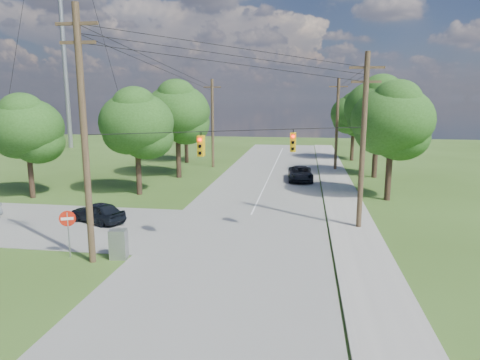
% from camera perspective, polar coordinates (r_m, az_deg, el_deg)
% --- Properties ---
extents(ground, '(140.00, 140.00, 0.00)m').
position_cam_1_polar(ground, '(20.45, -7.81, -11.87)').
color(ground, '#334E1A').
rests_on(ground, ground).
extents(main_road, '(10.00, 100.00, 0.03)m').
position_cam_1_polar(main_road, '(24.61, 0.03, -7.75)').
color(main_road, gray).
rests_on(main_road, ground).
extents(sidewalk_east, '(2.60, 100.00, 0.12)m').
position_cam_1_polar(sidewalk_east, '(24.55, 15.84, -8.12)').
color(sidewalk_east, '#A7A39D').
rests_on(sidewalk_east, ground).
extents(pole_sw, '(2.00, 0.32, 12.00)m').
position_cam_1_polar(pole_sw, '(21.11, -20.07, 5.75)').
color(pole_sw, brown).
rests_on(pole_sw, ground).
extents(pole_ne, '(2.00, 0.32, 10.50)m').
position_cam_1_polar(pole_ne, '(26.39, 16.09, 5.21)').
color(pole_ne, brown).
rests_on(pole_ne, ground).
extents(pole_north_e, '(2.00, 0.32, 10.00)m').
position_cam_1_polar(pole_north_e, '(48.26, 12.80, 7.33)').
color(pole_north_e, brown).
rests_on(pole_north_e, ground).
extents(pole_north_w, '(2.00, 0.32, 10.00)m').
position_cam_1_polar(pole_north_w, '(49.27, -3.68, 7.64)').
color(pole_north_w, brown).
rests_on(pole_north_w, ground).
extents(power_lines, '(13.93, 29.62, 4.93)m').
position_cam_1_polar(power_lines, '(29.90, 1.00, 13.31)').
color(power_lines, black).
rests_on(power_lines, ground).
extents(traffic_signals, '(4.91, 3.27, 1.05)m').
position_cam_1_polar(traffic_signals, '(22.80, 1.20, 4.89)').
color(traffic_signals, '#E6AF0D').
rests_on(traffic_signals, ground).
extents(radio_mast, '(0.70, 0.70, 45.00)m').
position_cam_1_polar(radio_mast, '(75.66, -22.86, 21.19)').
color(radio_mast, gray).
rests_on(radio_mast, ground).
extents(tree_w_near, '(6.00, 6.00, 8.40)m').
position_cam_1_polar(tree_w_near, '(35.77, -13.64, 7.43)').
color(tree_w_near, '#442F22').
rests_on(tree_w_near, ground).
extents(tree_w_mid, '(6.40, 6.40, 9.22)m').
position_cam_1_polar(tree_w_mid, '(42.94, -8.36, 9.01)').
color(tree_w_mid, '#442F22').
rests_on(tree_w_mid, ground).
extents(tree_w_far, '(6.00, 6.00, 8.73)m').
position_cam_1_polar(tree_w_far, '(53.11, -7.27, 9.01)').
color(tree_w_far, '#442F22').
rests_on(tree_w_far, ground).
extents(tree_e_near, '(6.20, 6.20, 8.81)m').
position_cam_1_polar(tree_e_near, '(34.71, 19.63, 7.56)').
color(tree_e_near, '#442F22').
rests_on(tree_e_near, ground).
extents(tree_e_mid, '(6.60, 6.60, 9.64)m').
position_cam_1_polar(tree_e_mid, '(44.62, 17.93, 9.10)').
color(tree_e_mid, '#442F22').
rests_on(tree_e_mid, ground).
extents(tree_e_far, '(5.80, 5.80, 8.32)m').
position_cam_1_polar(tree_e_far, '(56.41, 14.94, 8.51)').
color(tree_e_far, '#442F22').
rests_on(tree_e_far, ground).
extents(tree_cross_n, '(5.60, 5.60, 7.91)m').
position_cam_1_polar(tree_cross_n, '(37.44, -26.58, 6.23)').
color(tree_cross_n, '#442F22').
rests_on(tree_cross_n, ground).
extents(car_cross_dark, '(4.22, 2.99, 1.33)m').
position_cam_1_polar(car_cross_dark, '(28.89, -18.44, -4.08)').
color(car_cross_dark, black).
rests_on(car_cross_dark, cross_road).
extents(car_main_north, '(2.55, 5.06, 1.37)m').
position_cam_1_polar(car_main_north, '(41.66, 8.06, 0.85)').
color(car_main_north, black).
rests_on(car_main_north, main_road).
extents(control_cabinet, '(0.90, 0.70, 1.49)m').
position_cam_1_polar(control_cabinet, '(22.25, -15.89, -8.24)').
color(control_cabinet, gray).
rests_on(control_cabinet, ground).
extents(do_not_enter_sign, '(0.76, 0.33, 2.42)m').
position_cam_1_polar(do_not_enter_sign, '(22.93, -21.98, -5.41)').
color(do_not_enter_sign, gray).
rests_on(do_not_enter_sign, ground).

